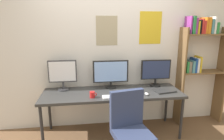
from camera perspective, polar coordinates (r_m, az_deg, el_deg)
name	(u,v)px	position (r m, az deg, el deg)	size (l,w,h in m)	color
wall_back	(109,53)	(3.28, -0.84, 5.11)	(4.61, 0.11, 2.60)	silver
desk	(112,95)	(3.03, 0.13, -7.61)	(2.21, 0.68, 0.74)	#333333
bookshelf	(200,57)	(3.65, 25.21, 3.73)	(0.83, 0.28, 1.92)	brown
office_chair	(130,138)	(2.52, 5.57, -19.79)	(0.52, 0.52, 0.99)	#2D2D33
monitor_left	(63,73)	(3.13, -14.79, -1.00)	(0.45, 0.18, 0.49)	#38383D
monitor_center	(111,73)	(3.13, -0.39, -0.87)	(0.59, 0.18, 0.47)	black
monitor_right	(156,71)	(3.32, 13.16, -0.37)	(0.52, 0.18, 0.46)	black
keyboard_main	(115,97)	(2.79, 0.77, -8.15)	(0.36, 0.13, 0.02)	silver
computer_mouse	(147,94)	(2.94, 10.51, -7.12)	(0.06, 0.10, 0.03)	silver
laptop_closed	(164,91)	(3.15, 15.58, -6.06)	(0.32, 0.22, 0.02)	#2D2D2D
coffee_mug	(92,95)	(2.79, -5.97, -7.46)	(0.11, 0.08, 0.09)	red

